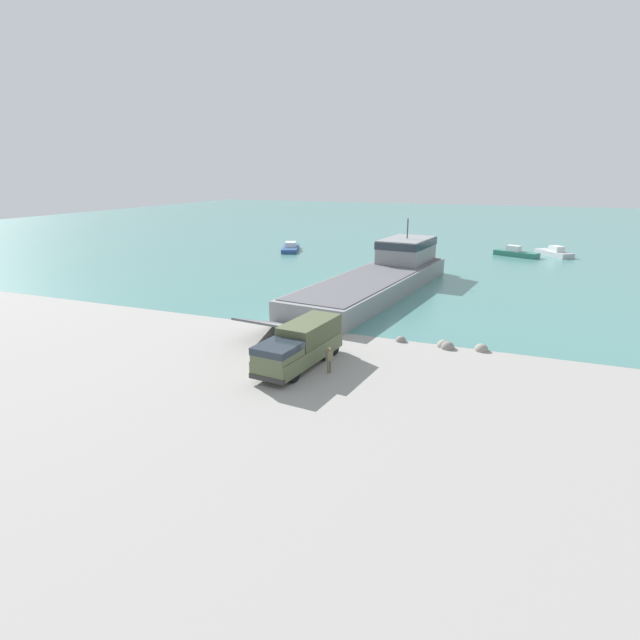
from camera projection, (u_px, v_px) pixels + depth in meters
name	position (u px, v px, depth m)	size (l,w,h in m)	color
ground_plane	(285.00, 342.00, 38.28)	(240.00, 240.00, 0.00)	gray
water_surface	(452.00, 226.00, 121.83)	(240.00, 180.00, 0.01)	#477F7A
landing_craft	(383.00, 274.00, 55.65)	(10.80, 35.76, 7.20)	gray
military_truck	(300.00, 345.00, 33.29)	(3.34, 8.34, 2.82)	#566042
soldier_on_ramp	(329.00, 358.00, 32.16)	(0.44, 0.50, 1.80)	#6B664C
moored_boat_a	(291.00, 248.00, 83.45)	(4.98, 8.04, 1.39)	navy
moored_boat_b	(516.00, 253.00, 77.70)	(6.92, 4.62, 1.64)	#2D7060
moored_boat_c	(554.00, 253.00, 78.03)	(5.73, 6.41, 1.60)	#B7BABF
shoreline_rock_a	(481.00, 350.00, 36.58)	(1.01, 1.01, 1.01)	gray
shoreline_rock_b	(401.00, 341.00, 38.60)	(0.82, 0.82, 0.82)	gray
shoreline_rock_c	(447.00, 348.00, 37.04)	(1.04, 1.04, 1.04)	gray
shoreline_rock_d	(443.00, 346.00, 37.44)	(1.01, 1.01, 1.01)	gray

